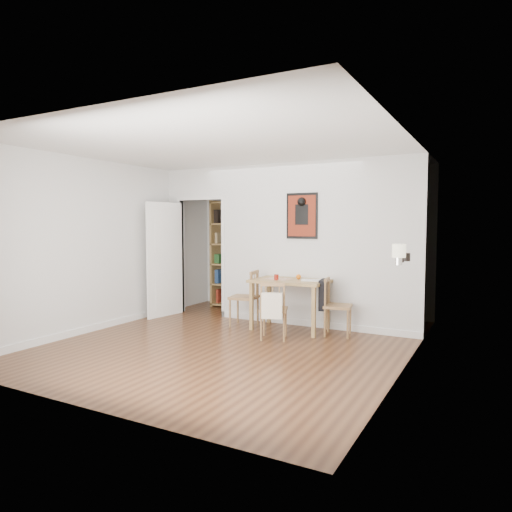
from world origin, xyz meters
The scene contains 15 objects.
ground centered at (0.00, 0.00, 0.00)m, with size 5.20×5.20×0.00m, color brown.
room_shell centered at (0.10, 1.34, 1.30)m, with size 5.20×5.20×5.20m.
dining_table centered at (0.35, 1.00, 0.68)m, with size 1.13×0.72×0.77m.
chair_left centered at (-0.41, 0.90, 0.45)m, with size 0.51×0.51×0.89m.
chair_right centered at (1.09, 0.99, 0.44)m, with size 0.54×0.49×0.84m.
chair_front centered at (0.37, 0.38, 0.42)m, with size 0.53×0.56×0.82m.
bookshelf centered at (-1.41, 2.25, 1.03)m, with size 0.88×0.35×2.08m.
fireplace centered at (2.16, 0.25, 0.62)m, with size 0.45×1.25×1.16m.
red_glass centered at (0.18, 0.87, 0.82)m, with size 0.07×0.07×0.09m, color maroon.
orange_fruit centered at (0.44, 1.11, 0.81)m, with size 0.08×0.08×0.08m, color #D9620B.
placemat centered at (0.15, 1.01, 0.78)m, with size 0.39×0.29×0.00m, color beige.
notebook centered at (0.69, 1.05, 0.78)m, with size 0.31×0.23×0.02m, color silver.
mantel_lamp centered at (2.16, -0.07, 1.31)m, with size 0.15×0.15×0.24m.
ceramic_jar_a centered at (2.09, 0.34, 1.22)m, with size 0.10×0.10×0.12m, color black.
ceramic_jar_b centered at (2.14, 0.54, 1.21)m, with size 0.08×0.08×0.10m, color black.
Camera 1 is at (3.15, -5.34, 1.62)m, focal length 32.00 mm.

